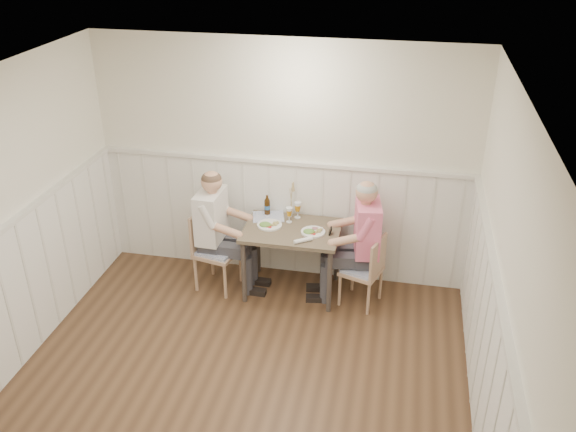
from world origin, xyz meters
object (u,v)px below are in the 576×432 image
(chair_left, at_px, (213,247))
(grass_vase, at_px, (290,200))
(chair_right, at_px, (366,268))
(dining_table, at_px, (292,237))
(man_in_pink, at_px, (362,250))
(diner_cream, at_px, (216,238))
(beer_bottle, at_px, (267,206))

(chair_left, xyz_separation_m, grass_vase, (0.77, 0.34, 0.47))
(chair_right, height_order, chair_left, chair_left)
(dining_table, relative_size, chair_left, 1.12)
(dining_table, xyz_separation_m, chair_left, (-0.84, -0.06, -0.18))
(man_in_pink, height_order, diner_cream, man_in_pink)
(chair_right, height_order, diner_cream, diner_cream)
(chair_right, bearing_deg, chair_left, 179.12)
(chair_left, relative_size, diner_cream, 0.65)
(grass_vase, bearing_deg, beer_bottle, -179.26)
(diner_cream, distance_m, grass_vase, 0.88)
(chair_right, distance_m, diner_cream, 1.60)
(chair_left, height_order, man_in_pink, man_in_pink)
(dining_table, distance_m, beer_bottle, 0.46)
(dining_table, height_order, beer_bottle, beer_bottle)
(dining_table, xyz_separation_m, man_in_pink, (0.72, 0.02, -0.08))
(man_in_pink, relative_size, grass_vase, 3.21)
(chair_right, height_order, grass_vase, grass_vase)
(dining_table, bearing_deg, man_in_pink, 1.35)
(chair_left, bearing_deg, dining_table, 4.34)
(man_in_pink, height_order, beer_bottle, man_in_pink)
(chair_left, height_order, diner_cream, diner_cream)
(man_in_pink, distance_m, diner_cream, 1.53)
(chair_right, height_order, man_in_pink, man_in_pink)
(diner_cream, distance_m, beer_bottle, 0.64)
(diner_cream, bearing_deg, man_in_pink, 2.00)
(diner_cream, relative_size, grass_vase, 3.20)
(chair_left, bearing_deg, diner_cream, 37.44)
(dining_table, height_order, chair_left, chair_left)
(dining_table, distance_m, grass_vase, 0.40)
(diner_cream, xyz_separation_m, grass_vase, (0.74, 0.31, 0.37))
(chair_right, bearing_deg, diner_cream, 178.11)
(man_in_pink, bearing_deg, chair_left, -177.04)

